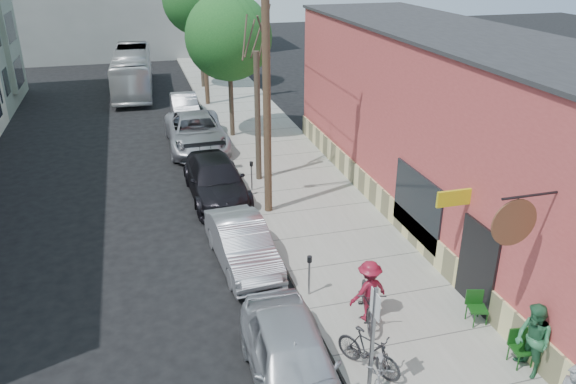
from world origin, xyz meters
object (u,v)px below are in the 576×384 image
object	(u,v)px
patron_green	(533,340)
car_0	(292,361)
patio_chair_a	(521,349)
parked_bike_b	(381,370)
tree_bare	(258,118)
bus	(133,71)
tree_leafy_mid	(229,37)
car_3	(196,132)
parking_meter_far	(252,171)
parking_meter_near	(309,269)
parked_bike_a	(369,351)
patio_chair_b	(478,308)
car_2	(216,180)
cyclist	(369,291)
car_4	(185,106)
car_1	(242,244)
utility_pole_near	(265,70)
sign_post	(373,333)

from	to	relation	value
patron_green	car_0	size ratio (longest dim) A/B	0.39
patio_chair_a	parked_bike_b	size ratio (longest dim) A/B	0.52
tree_bare	bus	xyz separation A→B (m)	(-4.68, 17.80, -1.42)
car_0	patio_chair_a	bearing A→B (deg)	-6.03
tree_leafy_mid	car_3	xyz separation A→B (m)	(-2.00, -1.15, -4.33)
patron_green	car_3	distance (m)	19.03
parking_meter_far	parked_bike_b	xyz separation A→B (m)	(0.44, -11.57, -0.39)
parking_meter_near	parked_bike_a	bearing A→B (deg)	-83.35
patio_chair_b	parked_bike_a	xyz separation A→B (m)	(-3.47, -0.90, 0.09)
car_2	parked_bike_b	bearing A→B (deg)	-82.14
cyclist	parked_bike_b	size ratio (longest dim) A/B	1.03
parking_meter_near	parked_bike_a	distance (m)	3.37
patio_chair_a	car_4	distance (m)	24.13
cyclist	parked_bike_b	bearing A→B (deg)	60.39
cyclist	car_1	distance (m)	4.66
utility_pole_near	car_1	world-z (taller)	utility_pole_near
car_3	car_4	distance (m)	5.56
utility_pole_near	patron_green	size ratio (longest dim) A/B	5.45
parking_meter_far	car_4	world-z (taller)	parking_meter_far
parking_meter_far	parked_bike_b	distance (m)	11.59
car_2	car_3	world-z (taller)	car_3
car_0	sign_post	bearing A→B (deg)	-23.49
bus	car_1	bearing A→B (deg)	-80.73
parking_meter_near	parked_bike_b	size ratio (longest dim) A/B	0.74
utility_pole_near	patron_green	distance (m)	11.63
tree_leafy_mid	parked_bike_a	xyz separation A→B (m)	(-0.16, -18.31, -4.48)
sign_post	parked_bike_a	size ratio (longest dim) A/B	1.59
patio_chair_a	car_4	bearing A→B (deg)	110.24
parking_meter_near	car_1	size ratio (longest dim) A/B	0.28
parked_bike_b	car_3	xyz separation A→B (m)	(-1.89, 17.74, 0.24)
parking_meter_far	car_0	world-z (taller)	car_0
sign_post	cyclist	xyz separation A→B (m)	(1.06, 2.59, -0.82)
cyclist	car_3	distance (m)	15.53
patio_chair_a	bus	world-z (taller)	bus
utility_pole_near	cyclist	xyz separation A→B (m)	(1.02, -7.16, -4.40)
sign_post	car_2	size ratio (longest dim) A/B	0.53
car_4	bus	bearing A→B (deg)	111.03
patron_green	parked_bike_b	xyz separation A→B (m)	(-3.51, 0.51, -0.48)
car_0	car_3	distance (m)	17.15
patron_green	car_2	bearing A→B (deg)	-154.42
parking_meter_far	utility_pole_near	world-z (taller)	utility_pole_near
car_0	car_4	world-z (taller)	car_0
sign_post	tree_leafy_mid	size ratio (longest dim) A/B	0.39
bus	utility_pole_near	bearing A→B (deg)	-75.51
car_2	tree_bare	bearing A→B (deg)	27.31
parked_bike_a	car_1	xyz separation A→B (m)	(-1.84, 5.70, 0.05)
parking_meter_far	utility_pole_near	distance (m)	4.85
cyclist	car_4	distance (m)	21.03
bus	tree_leafy_mid	bearing A→B (deg)	-65.11
car_1	parking_meter_near	bearing A→B (deg)	-62.48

